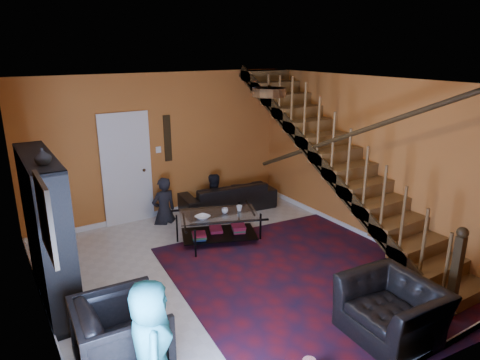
% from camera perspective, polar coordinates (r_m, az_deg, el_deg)
% --- Properties ---
extents(floor, '(5.50, 5.50, 0.00)m').
position_cam_1_polar(floor, '(6.61, -0.75, -12.08)').
color(floor, beige).
rests_on(floor, ground).
extents(room, '(5.50, 5.50, 5.50)m').
position_cam_1_polar(room, '(7.22, -15.66, -9.66)').
color(room, '#B66728').
rests_on(room, ground).
extents(staircase, '(0.95, 5.02, 3.18)m').
position_cam_1_polar(staircase, '(7.33, 13.54, 2.24)').
color(staircase, brown).
rests_on(staircase, floor).
extents(bookshelf, '(0.35, 1.80, 2.00)m').
position_cam_1_polar(bookshelf, '(6.01, -24.16, -6.62)').
color(bookshelf, black).
rests_on(bookshelf, floor).
extents(door, '(0.82, 0.05, 2.05)m').
position_cam_1_polar(door, '(8.29, -14.86, 1.19)').
color(door, silver).
rests_on(door, floor).
extents(framed_picture, '(0.04, 0.74, 0.74)m').
position_cam_1_polar(framed_picture, '(4.31, -24.53, -4.61)').
color(framed_picture, maroon).
rests_on(framed_picture, room).
extents(wall_hanging, '(0.14, 0.03, 0.90)m').
position_cam_1_polar(wall_hanging, '(8.44, -9.64, 5.49)').
color(wall_hanging, black).
rests_on(wall_hanging, room).
extents(ceiling_fixture, '(0.40, 0.40, 0.10)m').
position_cam_1_polar(ceiling_fixture, '(5.12, 3.89, 11.61)').
color(ceiling_fixture, '#3F2814').
rests_on(ceiling_fixture, room).
extents(rug, '(3.87, 4.33, 0.02)m').
position_cam_1_polar(rug, '(6.44, 9.08, -13.06)').
color(rug, '#4D0D15').
rests_on(rug, floor).
extents(sofa, '(2.02, 0.97, 0.57)m').
position_cam_1_polar(sofa, '(8.88, -1.66, -2.17)').
color(sofa, black).
rests_on(sofa, floor).
extents(armchair_left, '(0.94, 0.92, 0.82)m').
position_cam_1_polar(armchair_left, '(4.81, -15.47, -19.55)').
color(armchair_left, black).
rests_on(armchair_left, floor).
extents(armchair_right, '(0.98, 1.10, 0.68)m').
position_cam_1_polar(armchair_right, '(5.44, 19.59, -16.06)').
color(armchair_right, black).
rests_on(armchair_right, floor).
extents(person_adult_a, '(0.53, 0.38, 1.35)m').
position_cam_1_polar(person_adult_a, '(8.37, -10.08, -4.11)').
color(person_adult_a, black).
rests_on(person_adult_a, sofa).
extents(person_adult_b, '(0.62, 0.49, 1.25)m').
position_cam_1_polar(person_adult_b, '(8.81, -3.63, -3.12)').
color(person_adult_b, black).
rests_on(person_adult_b, sofa).
extents(person_child, '(0.55, 0.72, 1.31)m').
position_cam_1_polar(person_child, '(4.22, -11.75, -20.99)').
color(person_child, '#1B6466').
rests_on(person_child, armchair_left).
extents(coffee_table, '(1.51, 1.20, 0.50)m').
position_cam_1_polar(coffee_table, '(7.45, -2.84, -6.05)').
color(coffee_table, black).
rests_on(coffee_table, floor).
extents(cup_a, '(0.12, 0.12, 0.09)m').
position_cam_1_polar(cup_a, '(7.39, -2.03, -4.12)').
color(cup_a, '#999999').
rests_on(cup_a, coffee_table).
extents(cup_b, '(0.12, 0.12, 0.10)m').
position_cam_1_polar(cup_b, '(7.48, -0.10, -3.78)').
color(cup_b, '#999999').
rests_on(cup_b, coffee_table).
extents(bowl, '(0.29, 0.29, 0.06)m').
position_cam_1_polar(bowl, '(7.17, -5.01, -4.99)').
color(bowl, '#999999').
rests_on(bowl, coffee_table).
extents(vase, '(0.18, 0.18, 0.19)m').
position_cam_1_polar(vase, '(5.19, -24.84, 2.89)').
color(vase, '#999999').
rests_on(vase, bookshelf).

